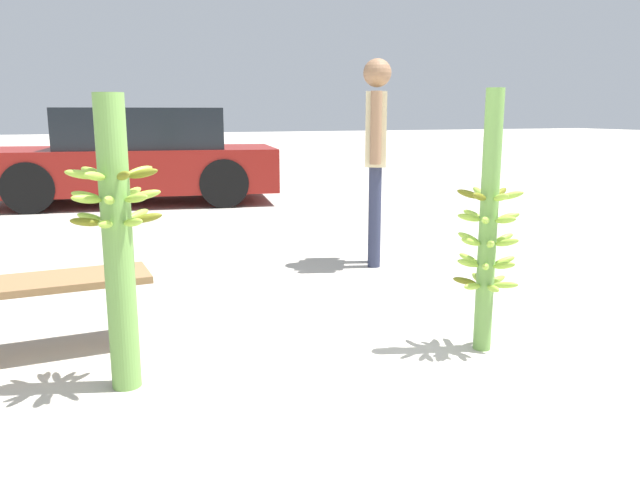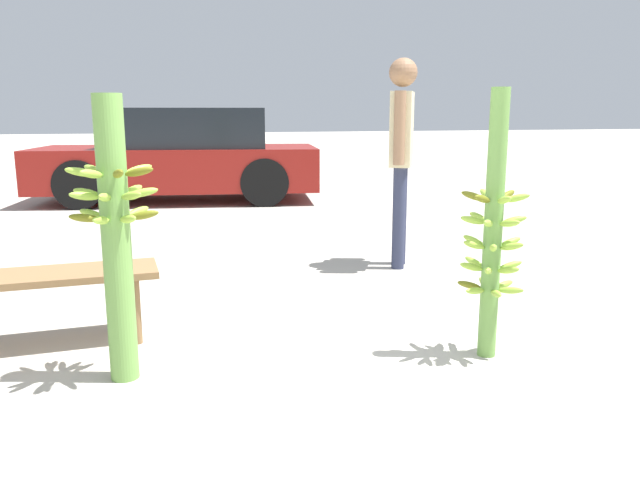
{
  "view_description": "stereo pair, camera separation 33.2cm",
  "coord_description": "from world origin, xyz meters",
  "px_view_note": "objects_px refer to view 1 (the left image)",
  "views": [
    {
      "loc": [
        -1.13,
        -2.43,
        1.3
      ],
      "look_at": [
        0.08,
        0.59,
        0.64
      ],
      "focal_mm": 35.0,
      "sensor_mm": 36.0,
      "label": 1
    },
    {
      "loc": [
        -0.81,
        -2.54,
        1.3
      ],
      "look_at": [
        0.08,
        0.59,
        0.64
      ],
      "focal_mm": 35.0,
      "sensor_mm": 36.0,
      "label": 2
    }
  ],
  "objects_px": {
    "banana_stalk_center": "(488,228)",
    "vendor_person": "(376,142)",
    "banana_stalk_left": "(118,239)",
    "parked_car": "(136,157)"
  },
  "relations": [
    {
      "from": "banana_stalk_center",
      "to": "vendor_person",
      "type": "xyz_separation_m",
      "value": [
        0.34,
        2.01,
        0.37
      ]
    },
    {
      "from": "vendor_person",
      "to": "banana_stalk_left",
      "type": "bearing_deg",
      "value": -23.66
    },
    {
      "from": "banana_stalk_center",
      "to": "banana_stalk_left",
      "type": "bearing_deg",
      "value": 172.99
    },
    {
      "from": "banana_stalk_left",
      "to": "parked_car",
      "type": "bearing_deg",
      "value": 83.66
    },
    {
      "from": "parked_car",
      "to": "vendor_person",
      "type": "bearing_deg",
      "value": -152.78
    },
    {
      "from": "vendor_person",
      "to": "parked_car",
      "type": "height_order",
      "value": "vendor_person"
    },
    {
      "from": "banana_stalk_left",
      "to": "banana_stalk_center",
      "type": "relative_size",
      "value": 0.97
    },
    {
      "from": "banana_stalk_center",
      "to": "vendor_person",
      "type": "bearing_deg",
      "value": 80.51
    },
    {
      "from": "banana_stalk_center",
      "to": "parked_car",
      "type": "xyz_separation_m",
      "value": [
        -1.17,
        6.76,
        -0.03
      ]
    },
    {
      "from": "parked_car",
      "to": "banana_stalk_center",
      "type": "bearing_deg",
      "value": -160.59
    }
  ]
}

